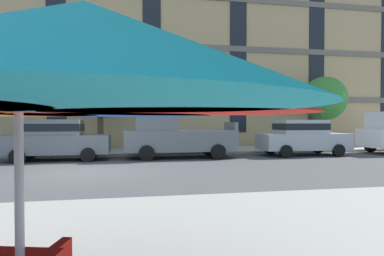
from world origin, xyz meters
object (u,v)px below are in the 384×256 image
Objects in this scene: sedan_gray at (57,139)px; pickup_gray at (175,136)px; street_tree_middle at (103,95)px; patio_umbrella at (18,79)px; sedan_silver at (302,136)px; street_tree_right at (322,98)px.

sedan_gray is 0.86× the size of pickup_gray.
street_tree_middle is at bearing 63.44° from sedan_gray.
street_tree_middle is (-3.51, 3.36, 2.12)m from pickup_gray.
patio_umbrella is at bearing -79.09° from sedan_gray.
sedan_silver is 1.07× the size of patio_umbrella.
patio_umbrella reaches higher than pickup_gray.
street_tree_right is (3.26, 3.40, 2.22)m from sedan_silver.
sedan_gray is 1.03× the size of street_tree_middle.
street_tree_right reaches higher than street_tree_middle.
pickup_gray reaches higher than sedan_silver.
pickup_gray is 1.24× the size of patio_umbrella.
sedan_silver is 10.71m from street_tree_middle.
sedan_gray is at bearing -180.00° from pickup_gray.
street_tree_right reaches higher than pickup_gray.
sedan_gray is at bearing 180.00° from sedan_silver.
pickup_gray is 1.16× the size of sedan_silver.
street_tree_right is at bearing 12.88° from sedan_gray.
street_tree_middle is at bearing -179.83° from street_tree_right.
sedan_silver is at bearing -0.00° from pickup_gray.
street_tree_middle reaches higher than patio_umbrella.
street_tree_middle reaches higher than pickup_gray.
sedan_silver is 1.03× the size of street_tree_middle.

